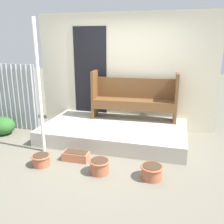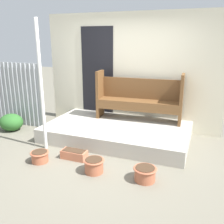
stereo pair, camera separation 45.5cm
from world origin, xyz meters
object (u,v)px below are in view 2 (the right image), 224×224
flower_pot_left (40,156)px  shrub_by_fence (11,122)px  support_post (41,87)px  flower_pot_right (145,173)px  planter_box_rect (74,154)px  bench (139,96)px  flower_pot_middle (94,165)px

flower_pot_left → shrub_by_fence: shrub_by_fence is taller
support_post → flower_pot_left: size_ratio=7.40×
flower_pot_right → planter_box_rect: (-1.33, 0.25, -0.04)m
planter_box_rect → shrub_by_fence: (-2.04, 0.73, 0.12)m
support_post → bench: size_ratio=1.27×
shrub_by_fence → bench: bearing=19.3°
support_post → flower_pot_right: bearing=-12.0°
bench → flower_pot_right: (0.64, -1.93, -0.70)m
planter_box_rect → shrub_by_fence: 2.17m
flower_pot_left → flower_pot_middle: flower_pot_middle is taller
flower_pot_right → planter_box_rect: bearing=169.5°
flower_pot_middle → flower_pot_right: (0.81, 0.06, -0.01)m
bench → flower_pot_left: bearing=-123.8°
flower_pot_right → shrub_by_fence: size_ratio=0.65×
flower_pot_left → flower_pot_right: size_ratio=0.91×
bench → planter_box_rect: 1.97m
bench → shrub_by_fence: size_ratio=3.45×
flower_pot_left → shrub_by_fence: 1.88m
flower_pot_middle → flower_pot_left: bearing=-178.9°
support_post → bench: bearing=46.5°
shrub_by_fence → flower_pot_left: bearing=-34.0°
bench → flower_pot_middle: size_ratio=5.58×
flower_pot_middle → flower_pot_right: bearing=3.9°
flower_pot_left → shrub_by_fence: size_ratio=0.59×
bench → flower_pot_middle: (-0.17, -1.99, -0.70)m
bench → support_post: bearing=-136.8°
flower_pot_left → flower_pot_right: bearing=2.3°
planter_box_rect → flower_pot_left: bearing=-146.6°
flower_pot_right → planter_box_rect: 1.36m
flower_pot_middle → shrub_by_fence: shrub_by_fence is taller
flower_pot_left → flower_pot_middle: 1.01m
flower_pot_middle → support_post: bearing=158.5°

